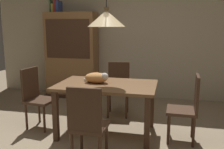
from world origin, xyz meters
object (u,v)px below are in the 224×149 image
object	(u,v)px
chair_right_side	(188,105)
book_blue_wide	(59,7)
chair_near_front	(87,122)
book_green_slim	(52,6)
pendant_lamp	(106,18)
book_red_tall	(56,6)
dining_table	(107,91)
chair_far_back	(118,86)
chair_left_side	(36,95)
cat_sleeping	(97,78)
hutch_bookcase	(72,57)
book_yellow_short	(54,8)

from	to	relation	value
chair_right_side	book_blue_wide	bearing A→B (deg)	145.72
chair_near_front	book_green_slim	size ratio (longest dim) A/B	3.58
pendant_lamp	book_red_tall	bearing A→B (deg)	131.20
dining_table	book_red_tall	distance (m)	2.73
chair_far_back	book_green_slim	size ratio (longest dim) A/B	3.58
dining_table	chair_left_side	bearing A→B (deg)	179.53
cat_sleeping	book_blue_wide	bearing A→B (deg)	127.63
cat_sleeping	pendant_lamp	bearing A→B (deg)	-13.35
chair_far_back	pendant_lamp	xyz separation A→B (m)	(0.01, -0.88, 1.15)
dining_table	hutch_bookcase	bearing A→B (deg)	124.72
chair_left_side	chair_right_side	bearing A→B (deg)	-0.31
pendant_lamp	book_red_tall	xyz separation A→B (m)	(-1.57, 1.79, 0.33)
chair_left_side	book_red_tall	world-z (taller)	book_red_tall
chair_far_back	cat_sleeping	size ratio (longest dim) A/B	2.38
chair_left_side	hutch_bookcase	size ratio (longest dim) A/B	0.50
dining_table	book_blue_wide	world-z (taller)	book_blue_wide
chair_right_side	cat_sleeping	distance (m)	1.32
cat_sleeping	pendant_lamp	distance (m)	0.85
hutch_bookcase	book_green_slim	bearing A→B (deg)	179.80
pendant_lamp	book_yellow_short	distance (m)	2.44
cat_sleeping	book_green_slim	size ratio (longest dim) A/B	1.51
cat_sleeping	book_yellow_short	size ratio (longest dim) A/B	1.96
book_yellow_short	book_green_slim	bearing A→B (deg)	180.00
hutch_bookcase	book_blue_wide	world-z (taller)	book_blue_wide
chair_near_front	pendant_lamp	bearing A→B (deg)	90.05
dining_table	book_yellow_short	distance (m)	2.74
chair_right_side	chair_far_back	bearing A→B (deg)	142.25
chair_near_front	book_yellow_short	xyz separation A→B (m)	(-1.63, 2.67, 1.43)
book_green_slim	book_blue_wide	bearing A→B (deg)	0.00
book_green_slim	book_blue_wide	size ratio (longest dim) A/B	1.08
pendant_lamp	book_red_tall	size ratio (longest dim) A/B	4.64
chair_near_front	book_yellow_short	world-z (taller)	book_yellow_short
chair_far_back	hutch_bookcase	xyz separation A→B (m)	(-1.23, 0.91, 0.38)
cat_sleeping	hutch_bookcase	bearing A→B (deg)	121.82
dining_table	chair_near_front	xyz separation A→B (m)	(0.00, -0.88, -0.14)
hutch_bookcase	book_red_tall	xyz separation A→B (m)	(-0.33, 0.00, 1.10)
chair_near_front	hutch_bookcase	distance (m)	2.97
dining_table	cat_sleeping	xyz separation A→B (m)	(-0.15, 0.04, 0.18)
book_red_tall	book_blue_wide	world-z (taller)	book_red_tall
chair_far_back	pendant_lamp	world-z (taller)	pendant_lamp
dining_table	book_red_tall	bearing A→B (deg)	131.20
chair_near_front	book_blue_wide	distance (m)	3.40
chair_right_side	book_red_tall	xyz separation A→B (m)	(-2.70, 1.80, 1.48)
chair_far_back	book_green_slim	xyz separation A→B (m)	(-1.67, 0.92, 1.47)
chair_left_side	book_yellow_short	distance (m)	2.34
book_green_slim	cat_sleeping	bearing A→B (deg)	-49.04
pendant_lamp	chair_left_side	bearing A→B (deg)	179.53
pendant_lamp	chair_near_front	bearing A→B (deg)	-89.95
chair_left_side	chair_near_front	size ratio (longest dim) A/B	1.00
chair_far_back	hutch_bookcase	size ratio (longest dim) A/B	0.50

